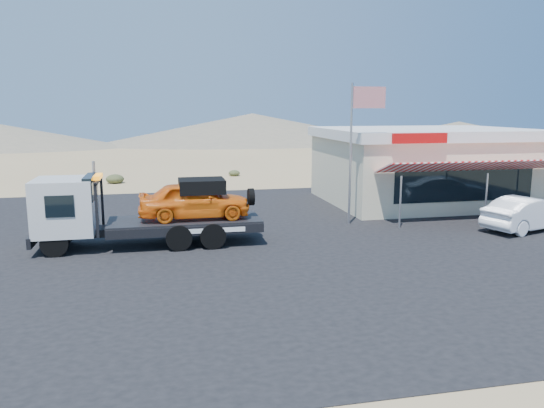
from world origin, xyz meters
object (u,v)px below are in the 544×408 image
at_px(flagpole, 356,137).
at_px(white_sedan, 529,213).
at_px(tow_truck, 144,207).
at_px(jerky_store, 423,165).

bearing_deg(flagpole, white_sedan, -22.12).
relative_size(tow_truck, jerky_store, 0.76).
distance_m(tow_truck, white_sedan, 15.44).
distance_m(tow_truck, jerky_store, 15.74).
xyz_separation_m(tow_truck, jerky_store, (14.39, 6.34, 0.56)).
bearing_deg(white_sedan, jerky_store, -8.77).
height_order(white_sedan, flagpole, flagpole).
xyz_separation_m(jerky_store, flagpole, (-5.57, -4.47, 1.77)).
height_order(tow_truck, flagpole, flagpole).
distance_m(tow_truck, flagpole, 9.32).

